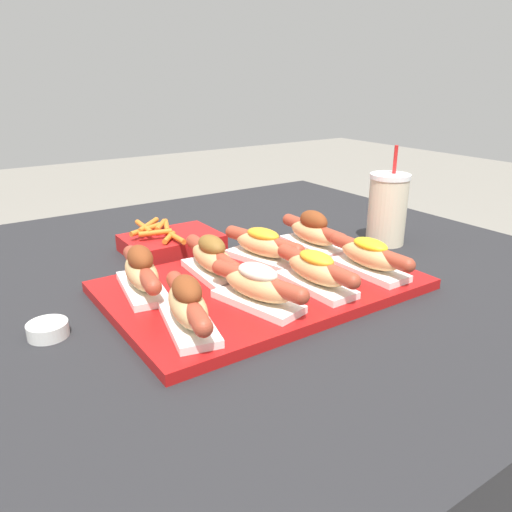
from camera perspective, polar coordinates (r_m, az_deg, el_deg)
name	(u,v)px	position (r m, az deg, el deg)	size (l,w,h in m)	color
patio_table	(239,425)	(1.17, -1.91, -18.73)	(1.30, 1.18, 0.75)	#232326
serving_tray	(262,285)	(0.88, 0.73, -3.37)	(0.53, 0.35, 0.02)	#B71414
hot_dog_0	(188,305)	(0.71, -7.82, -5.54)	(0.09, 0.19, 0.08)	white
hot_dog_1	(258,285)	(0.77, 0.18, -3.37)	(0.09, 0.19, 0.07)	white
hot_dog_2	(316,270)	(0.84, 6.86, -1.59)	(0.06, 0.19, 0.06)	white
hot_dog_3	(370,256)	(0.92, 12.85, 0.03)	(0.06, 0.19, 0.06)	white
hot_dog_4	(141,272)	(0.84, -12.98, -1.74)	(0.08, 0.19, 0.08)	white
hot_dog_5	(212,258)	(0.89, -5.04, -0.18)	(0.07, 0.19, 0.07)	white
hot_dog_6	(263,245)	(0.96, 0.80, 1.29)	(0.09, 0.19, 0.07)	white
hot_dog_7	(313,232)	(1.03, 6.55, 2.78)	(0.06, 0.19, 0.08)	white
sauce_bowl	(48,329)	(0.79, -22.71, -7.68)	(0.06, 0.06, 0.02)	silver
drink_cup	(387,209)	(1.14, 14.78, 5.22)	(0.09, 0.09, 0.22)	beige
fries_basket	(171,242)	(1.09, -9.72, 1.60)	(0.20, 0.16, 0.06)	#B21919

